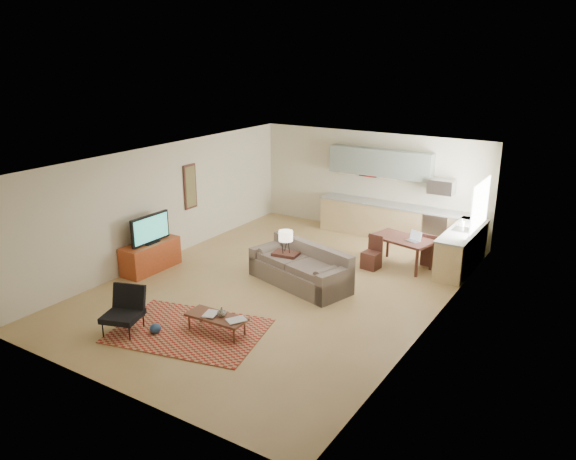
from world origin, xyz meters
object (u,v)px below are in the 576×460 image
Objects in this scene: coffee_table at (217,324)px; sofa at (300,266)px; armchair at (122,312)px; dining_table at (402,252)px; tv_credenza at (151,256)px; console_table at (286,266)px.

sofa is at bearing 85.70° from coffee_table.
armchair is (-1.51, -3.48, -0.01)m from sofa.
sofa is at bearing 47.86° from armchair.
dining_table is (1.56, 4.75, 0.18)m from coffee_table.
armchair is at bearing -53.87° from tv_credenza.
coffee_table is 1.66m from armchair.
console_table is 2.76m from dining_table.
console_table is at bearing 53.54° from armchair.
console_table is (-0.38, 0.05, -0.10)m from sofa.
armchair is 1.29× the size of console_table.
coffee_table is 1.78× the size of console_table.
armchair is at bearing -97.22° from sofa.
tv_credenza is (-1.75, 2.40, -0.08)m from armchair.
coffee_table is 0.79× the size of tv_credenza.
dining_table is (1.44, 2.13, -0.07)m from sofa.
tv_credenza is 2.25× the size of console_table.
tv_credenza is (-3.26, -1.08, -0.09)m from sofa.
sofa is 3.81× the size of console_table.
dining_table is at bearing 43.53° from armchair.
sofa is 0.39m from console_table.
tv_credenza is at bearing -145.44° from sofa.
coffee_table is at bearing -94.99° from dining_table.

